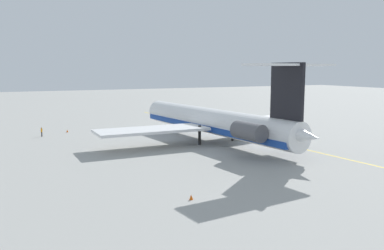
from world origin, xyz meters
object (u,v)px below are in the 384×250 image
(ground_crew_near_nose, at_px, (42,131))
(ground_crew_near_tail, at_px, (251,118))
(main_jetliner, at_px, (216,122))
(ground_crew_portside, at_px, (229,116))
(safety_cone_wingtip, at_px, (191,197))
(safety_cone_tail, at_px, (67,131))
(safety_cone_nose, at_px, (222,118))

(ground_crew_near_nose, xyz_separation_m, ground_crew_near_tail, (0.16, -48.50, 0.00))
(main_jetliner, height_order, ground_crew_portside, main_jetliner)
(ground_crew_near_tail, relative_size, safety_cone_wingtip, 3.34)
(ground_crew_portside, xyz_separation_m, safety_cone_wingtip, (-52.87, 35.74, -0.87))
(safety_cone_tail, bearing_deg, main_jetliner, -137.15)
(main_jetliner, bearing_deg, safety_cone_tail, 36.41)
(ground_crew_near_tail, bearing_deg, ground_crew_near_nose, 92.99)
(main_jetliner, xyz_separation_m, safety_cone_tail, (23.83, 22.10, -3.52))
(main_jetliner, distance_m, ground_crew_portside, 32.09)
(ground_crew_near_nose, distance_m, safety_cone_nose, 46.34)
(safety_cone_wingtip, distance_m, safety_cone_tail, 50.58)
(safety_cone_nose, bearing_deg, main_jetliner, 148.65)
(ground_crew_portside, relative_size, safety_cone_tail, 3.29)
(main_jetliner, xyz_separation_m, ground_crew_near_nose, (20.37, 27.40, -2.63))
(ground_crew_near_nose, distance_m, ground_crew_near_tail, 48.50)
(ground_crew_portside, xyz_separation_m, safety_cone_tail, (-2.49, 40.27, -0.87))
(ground_crew_near_nose, height_order, ground_crew_near_tail, same)
(ground_crew_near_tail, bearing_deg, main_jetliner, 137.01)
(ground_crew_near_nose, height_order, safety_cone_wingtip, ground_crew_near_nose)
(safety_cone_wingtip, bearing_deg, ground_crew_near_tail, -39.41)
(ground_crew_near_tail, bearing_deg, ground_crew_portside, 29.67)
(main_jetliner, height_order, safety_cone_tail, main_jetliner)
(main_jetliner, bearing_deg, ground_crew_near_tail, -52.23)
(safety_cone_nose, bearing_deg, ground_crew_portside, -177.27)
(ground_crew_portside, distance_m, safety_cone_tail, 40.36)
(main_jetliner, relative_size, ground_crew_near_nose, 26.03)
(ground_crew_near_tail, distance_m, safety_cone_tail, 43.34)
(ground_crew_portside, bearing_deg, safety_cone_nose, 152.65)
(ground_crew_portside, relative_size, safety_cone_wingtip, 3.29)
(safety_cone_tail, bearing_deg, ground_crew_near_tail, -94.37)
(ground_crew_near_nose, relative_size, ground_crew_portside, 1.02)
(ground_crew_portside, relative_size, safety_cone_nose, 3.29)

